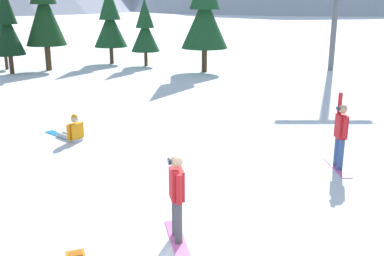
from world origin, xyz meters
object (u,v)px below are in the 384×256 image
(pine_tree_short, at_px, (4,35))
(pine_tree_young, at_px, (146,29))
(snowboarder_midground, at_px, (342,134))
(pine_tree_tall, at_px, (206,12))
(pine_tree_leaning, at_px, (45,7))
(pine_tree_twin, at_px, (111,21))
(snowboarder_foreground, at_px, (178,196))
(pine_tree_slender, at_px, (8,26))
(snowboarder_background, at_px, (73,131))

(pine_tree_short, height_order, pine_tree_young, pine_tree_young)
(snowboarder_midground, height_order, pine_tree_tall, pine_tree_tall)
(pine_tree_leaning, bearing_deg, pine_tree_twin, 41.38)
(snowboarder_foreground, bearing_deg, pine_tree_slender, 118.40)
(pine_tree_tall, relative_size, pine_tree_leaning, 0.93)
(snowboarder_foreground, distance_m, pine_tree_short, 25.02)
(snowboarder_background, height_order, pine_tree_slender, pine_tree_slender)
(snowboarder_midground, bearing_deg, snowboarder_background, 162.20)
(snowboarder_midground, bearing_deg, pine_tree_leaning, 126.95)
(snowboarder_foreground, bearing_deg, pine_tree_leaning, 112.71)
(snowboarder_foreground, height_order, pine_tree_short, pine_tree_short)
(pine_tree_leaning, bearing_deg, pine_tree_young, 17.82)
(snowboarder_midground, height_order, pine_tree_young, pine_tree_young)
(snowboarder_foreground, distance_m, pine_tree_young, 23.82)
(pine_tree_slender, bearing_deg, pine_tree_leaning, 38.13)
(snowboarder_background, bearing_deg, pine_tree_slender, 117.78)
(pine_tree_short, bearing_deg, snowboarder_foreground, -61.48)
(snowboarder_foreground, bearing_deg, pine_tree_tall, 87.06)
(snowboarder_midground, height_order, pine_tree_leaning, pine_tree_leaning)
(pine_tree_tall, xyz_separation_m, pine_tree_slender, (-11.97, -0.78, -0.81))
(pine_tree_short, bearing_deg, pine_tree_young, 10.25)
(pine_tree_tall, bearing_deg, pine_tree_young, 146.33)
(snowboarder_background, distance_m, pine_tree_young, 17.33)
(snowboarder_background, distance_m, pine_tree_short, 17.71)
(snowboarder_foreground, relative_size, pine_tree_short, 0.42)
(pine_tree_tall, xyz_separation_m, pine_tree_young, (-3.98, 2.65, -1.22))
(pine_tree_tall, distance_m, pine_tree_young, 4.93)
(snowboarder_midground, bearing_deg, pine_tree_young, 110.09)
(snowboarder_midground, distance_m, pine_tree_leaning, 22.42)
(snowboarder_background, relative_size, pine_tree_slender, 0.30)
(snowboarder_midground, xyz_separation_m, snowboarder_background, (-7.97, 2.56, -0.68))
(pine_tree_tall, bearing_deg, pine_tree_slender, -176.29)
(pine_tree_tall, bearing_deg, pine_tree_leaning, 176.18)
(pine_tree_tall, relative_size, pine_tree_young, 1.49)
(pine_tree_short, distance_m, pine_tree_slender, 2.18)
(pine_tree_young, bearing_deg, pine_tree_tall, -33.67)
(pine_tree_tall, bearing_deg, snowboarder_midground, -79.26)
(pine_tree_slender, bearing_deg, pine_tree_young, 23.21)
(snowboarder_foreground, height_order, pine_tree_young, pine_tree_young)
(snowboarder_foreground, bearing_deg, pine_tree_twin, 102.48)
(snowboarder_midground, xyz_separation_m, pine_tree_twin, (-9.79, 20.90, 1.97))
(pine_tree_twin, bearing_deg, pine_tree_slender, -139.69)
(pine_tree_short, relative_size, pine_tree_slender, 0.77)
(pine_tree_twin, height_order, pine_tree_slender, pine_tree_twin)
(pine_tree_tall, height_order, pine_tree_short, pine_tree_tall)
(pine_tree_short, bearing_deg, pine_tree_twin, 23.48)
(snowboarder_midground, bearing_deg, pine_tree_tall, 100.74)
(pine_tree_young, bearing_deg, pine_tree_twin, 155.55)
(snowboarder_background, height_order, pine_tree_leaning, pine_tree_leaning)
(pine_tree_twin, bearing_deg, snowboarder_midground, -64.90)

